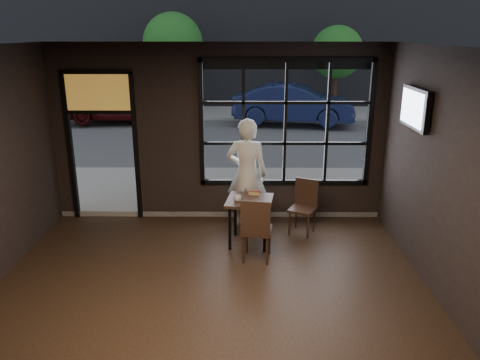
{
  "coord_description": "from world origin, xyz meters",
  "views": [
    {
      "loc": [
        0.45,
        -4.75,
        3.37
      ],
      "look_at": [
        0.4,
        2.2,
        1.15
      ],
      "focal_mm": 35.0,
      "sensor_mm": 36.0,
      "label": 1
    }
  ],
  "objects_px": {
    "chair_near": "(257,228)",
    "navy_car": "(294,104)",
    "cafe_table": "(250,221)",
    "man": "(247,174)"
  },
  "relations": [
    {
      "from": "chair_near",
      "to": "navy_car",
      "type": "height_order",
      "value": "navy_car"
    },
    {
      "from": "chair_near",
      "to": "navy_car",
      "type": "distance_m",
      "value": 10.77
    },
    {
      "from": "chair_near",
      "to": "cafe_table",
      "type": "bearing_deg",
      "value": -71.12
    },
    {
      "from": "cafe_table",
      "to": "chair_near",
      "type": "relative_size",
      "value": 0.77
    },
    {
      "from": "chair_near",
      "to": "man",
      "type": "height_order",
      "value": "man"
    },
    {
      "from": "cafe_table",
      "to": "man",
      "type": "relative_size",
      "value": 0.4
    },
    {
      "from": "chair_near",
      "to": "navy_car",
      "type": "relative_size",
      "value": 0.23
    },
    {
      "from": "navy_car",
      "to": "chair_near",
      "type": "bearing_deg",
      "value": -179.34
    },
    {
      "from": "man",
      "to": "navy_car",
      "type": "relative_size",
      "value": 0.45
    },
    {
      "from": "cafe_table",
      "to": "navy_car",
      "type": "height_order",
      "value": "navy_car"
    }
  ]
}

